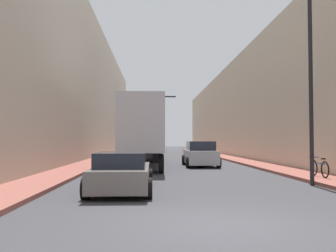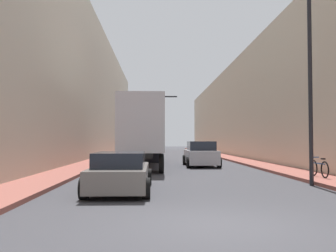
{
  "view_description": "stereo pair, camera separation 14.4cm",
  "coord_description": "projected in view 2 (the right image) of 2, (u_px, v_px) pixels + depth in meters",
  "views": [
    {
      "loc": [
        -1.44,
        -7.73,
        1.75
      ],
      "look_at": [
        -0.61,
        11.93,
        2.5
      ],
      "focal_mm": 40.0,
      "sensor_mm": 36.0,
      "label": 1
    },
    {
      "loc": [
        -1.3,
        -7.74,
        1.75
      ],
      "look_at": [
        -0.61,
        11.93,
        2.5
      ],
      "focal_mm": 40.0,
      "sensor_mm": 36.0,
      "label": 2
    }
  ],
  "objects": [
    {
      "name": "building_left",
      "position": [
        69.0,
        89.0,
        37.58
      ],
      "size": [
        6.0,
        80.0,
        13.82
      ],
      "color": "#BCB29E",
      "rests_on": "ground"
    },
    {
      "name": "ground_plane",
      "position": [
        218.0,
        225.0,
        7.71
      ],
      "size": [
        200.0,
        200.0,
        0.0
      ],
      "primitive_type": "plane",
      "color": "#38383D"
    },
    {
      "name": "parked_bicycle",
      "position": [
        319.0,
        168.0,
        16.29
      ],
      "size": [
        0.44,
        1.83,
        0.86
      ],
      "color": "black",
      "rests_on": "sidewalk_right"
    },
    {
      "name": "street_lamp",
      "position": [
        310.0,
        52.0,
        14.61
      ],
      "size": [
        0.44,
        0.44,
        8.35
      ],
      "color": "black",
      "rests_on": "ground"
    },
    {
      "name": "traffic_signal_gantry",
      "position": [
        133.0,
        114.0,
        36.53
      ],
      "size": [
        5.72,
        0.35,
        6.34
      ],
      "color": "black",
      "rests_on": "ground"
    },
    {
      "name": "suv_car",
      "position": [
        201.0,
        154.0,
        25.11
      ],
      "size": [
        2.18,
        4.48,
        1.68
      ],
      "color": "#B7B7BC",
      "rests_on": "ground"
    },
    {
      "name": "semi_truck",
      "position": [
        144.0,
        131.0,
        25.05
      ],
      "size": [
        2.49,
        13.09,
        4.22
      ],
      "color": "silver",
      "rests_on": "ground"
    },
    {
      "name": "sidewalk_left",
      "position": [
        109.0,
        157.0,
        37.46
      ],
      "size": [
        2.04,
        80.0,
        0.15
      ],
      "color": "brown",
      "rests_on": "ground"
    },
    {
      "name": "building_right",
      "position": [
        265.0,
        108.0,
        38.21
      ],
      "size": [
        6.0,
        80.0,
        10.12
      ],
      "color": "beige",
      "rests_on": "ground"
    },
    {
      "name": "sedan_car",
      "position": [
        121.0,
        172.0,
        12.83
      ],
      "size": [
        2.09,
        4.79,
        1.35
      ],
      "color": "slate",
      "rests_on": "ground"
    },
    {
      "name": "sidewalk_right",
      "position": [
        226.0,
        157.0,
        37.88
      ],
      "size": [
        2.04,
        80.0,
        0.15
      ],
      "color": "brown",
      "rests_on": "ground"
    }
  ]
}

